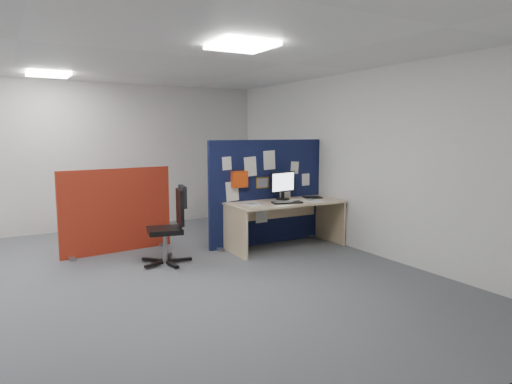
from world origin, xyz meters
name	(u,v)px	position (x,y,z in m)	size (l,w,h in m)	color
floor	(35,300)	(0.00, 0.00, 0.00)	(9.00, 9.00, 0.00)	#54575C
ceiling	(18,40)	(0.00, 0.00, 2.70)	(9.00, 7.00, 0.02)	white
wall_back	(15,158)	(0.00, 3.50, 1.35)	(9.00, 0.02, 2.70)	silver
wall_front	(81,249)	(0.00, -3.50, 1.35)	(9.00, 0.02, 2.70)	silver
wall_right	(357,162)	(4.50, 0.00, 1.35)	(0.02, 7.00, 2.70)	silver
ceiling_lights	(48,56)	(0.33, 0.67, 2.67)	(4.10, 4.10, 0.04)	white
navy_divider	(266,192)	(3.46, 0.97, 0.84)	(2.03, 0.30, 1.67)	black
main_desk	(284,212)	(3.58, 0.61, 0.56)	(1.82, 0.81, 0.73)	tan
monitor_main	(283,184)	(3.65, 0.76, 0.98)	(0.50, 0.21, 0.44)	black
keyboard	(287,202)	(3.50, 0.41, 0.74)	(0.45, 0.18, 0.03)	black
mouse	(310,200)	(3.96, 0.45, 0.74)	(0.10, 0.06, 0.03)	gray
paper_tray	(312,197)	(4.18, 0.69, 0.74)	(0.28, 0.22, 0.01)	black
red_divider	(117,211)	(1.25, 1.60, 0.62)	(1.67, 0.30, 1.26)	#A32915
office_chair	(173,221)	(1.77, 0.61, 0.60)	(0.69, 0.69, 1.05)	black
desk_papers	(273,203)	(3.33, 0.53, 0.73)	(1.26, 0.70, 0.00)	white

